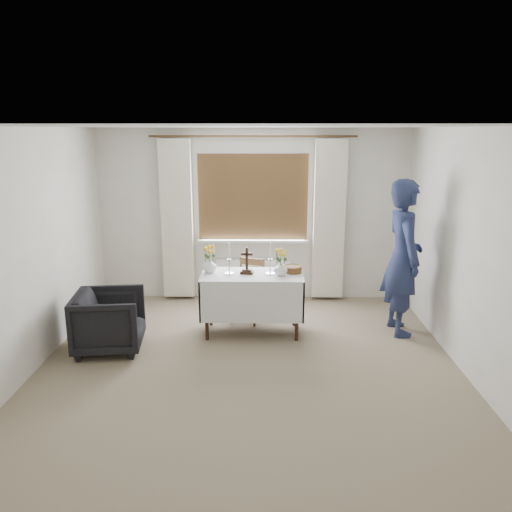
{
  "coord_description": "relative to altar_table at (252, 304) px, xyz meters",
  "views": [
    {
      "loc": [
        0.15,
        -4.7,
        2.48
      ],
      "look_at": [
        0.07,
        0.93,
        1.04
      ],
      "focal_mm": 35.0,
      "sensor_mm": 36.0,
      "label": 1
    }
  ],
  "objects": [
    {
      "name": "altar_table",
      "position": [
        0.0,
        0.0,
        0.0
      ],
      "size": [
        1.24,
        0.64,
        0.76
      ],
      "primitive_type": "cube",
      "color": "white",
      "rests_on": "ground"
    },
    {
      "name": "ground",
      "position": [
        -0.02,
        -1.13,
        -0.38
      ],
      "size": [
        5.0,
        5.0,
        0.0
      ],
      "primitive_type": "plane",
      "color": "gray",
      "rests_on": "ground"
    },
    {
      "name": "wooden_cross",
      "position": [
        -0.06,
        0.02,
        0.55
      ],
      "size": [
        0.17,
        0.13,
        0.33
      ],
      "primitive_type": null,
      "rotation": [
        0.0,
        0.0,
        -0.13
      ],
      "color": "black",
      "rests_on": "altar_table"
    },
    {
      "name": "wicker_basket",
      "position": [
        0.5,
        0.08,
        0.42
      ],
      "size": [
        0.27,
        0.27,
        0.08
      ],
      "primitive_type": "cylinder",
      "rotation": [
        0.0,
        0.0,
        0.26
      ],
      "color": "brown",
      "rests_on": "altar_table"
    },
    {
      "name": "candlestick_left",
      "position": [
        -0.28,
        0.0,
        0.57
      ],
      "size": [
        0.12,
        0.12,
        0.38
      ],
      "primitive_type": null,
      "rotation": [
        0.0,
        0.0,
        0.07
      ],
      "color": "silver",
      "rests_on": "altar_table"
    },
    {
      "name": "armchair",
      "position": [
        -1.62,
        -0.51,
        -0.04
      ],
      "size": [
        0.84,
        0.82,
        0.69
      ],
      "primitive_type": "imported",
      "rotation": [
        0.0,
        0.0,
        1.69
      ],
      "color": "black",
      "rests_on": "ground"
    },
    {
      "name": "wooden_chair",
      "position": [
        -0.07,
        0.41,
        0.03
      ],
      "size": [
        0.49,
        0.49,
        0.82
      ],
      "primitive_type": null,
      "rotation": [
        0.0,
        0.0,
        -0.36
      ],
      "color": "brown",
      "rests_on": "ground"
    },
    {
      "name": "person",
      "position": [
        1.83,
        0.07,
        0.58
      ],
      "size": [
        0.51,
        0.73,
        1.91
      ],
      "primitive_type": "imported",
      "rotation": [
        0.0,
        0.0,
        1.64
      ],
      "color": "navy",
      "rests_on": "ground"
    },
    {
      "name": "flower_vase_left",
      "position": [
        -0.52,
        0.06,
        0.47
      ],
      "size": [
        0.22,
        0.22,
        0.18
      ],
      "primitive_type": "imported",
      "rotation": [
        0.0,
        0.0,
        0.37
      ],
      "color": "white",
      "rests_on": "altar_table"
    },
    {
      "name": "candlestick_right",
      "position": [
        0.22,
        0.0,
        0.58
      ],
      "size": [
        0.15,
        0.15,
        0.39
      ],
      "primitive_type": null,
      "rotation": [
        0.0,
        0.0,
        0.4
      ],
      "color": "silver",
      "rests_on": "altar_table"
    },
    {
      "name": "radiator",
      "position": [
        -0.02,
        1.29,
        -0.08
      ],
      "size": [
        1.1,
        0.1,
        0.6
      ],
      "primitive_type": "cube",
      "color": "white",
      "rests_on": "ground"
    },
    {
      "name": "flower_vase_right",
      "position": [
        0.35,
        -0.05,
        0.47
      ],
      "size": [
        0.19,
        0.19,
        0.17
      ],
      "primitive_type": "imported",
      "rotation": [
        0.0,
        0.0,
        0.19
      ],
      "color": "white",
      "rests_on": "altar_table"
    }
  ]
}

